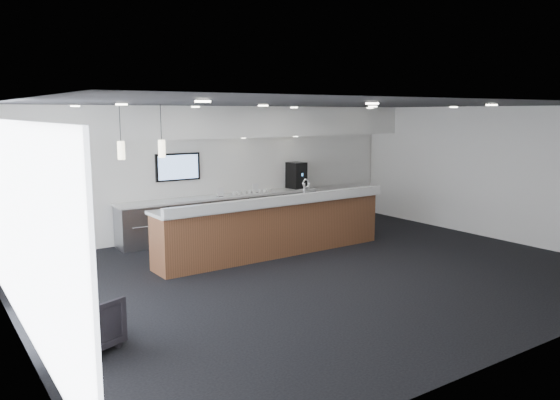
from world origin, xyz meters
TOP-DOWN VIEW (x-y plane):
  - ground at (0.00, 0.00)m, footprint 10.00×10.00m
  - ceiling at (0.00, 0.00)m, footprint 10.00×8.00m
  - back_wall at (0.00, 4.00)m, footprint 10.00×0.02m
  - left_wall at (-5.00, 0.00)m, footprint 0.02×8.00m
  - right_wall at (5.00, 0.00)m, footprint 0.02×8.00m
  - soffit_bulkhead at (0.00, 3.55)m, footprint 10.00×0.90m
  - alcove_panel at (0.00, 3.97)m, footprint 9.80×0.06m
  - window_blinds_wall at (-4.96, 0.00)m, footprint 0.04×7.36m
  - back_credenza at (-0.00, 3.64)m, footprint 5.06×0.66m
  - wall_tv at (-1.00, 3.91)m, footprint 1.05×0.08m
  - pendant_left at (-2.40, 0.80)m, footprint 0.12×0.12m
  - pendant_right at (-3.10, 0.80)m, footprint 0.12×0.12m
  - ceiling_can_lights at (0.00, 0.00)m, footprint 7.00×5.00m
  - service_counter at (0.02, 1.53)m, footprint 5.14×0.96m
  - coffee_machine at (2.14, 3.69)m, footprint 0.41×0.52m
  - info_sign_left at (-0.14, 3.51)m, footprint 0.15×0.03m
  - info_sign_right at (0.84, 3.57)m, footprint 0.17×0.04m
  - armchair at (-4.40, -0.97)m, footprint 0.96×0.95m
  - lounge_guest at (-4.60, -0.01)m, footprint 0.65×0.70m
  - cup_0 at (1.21, 3.54)m, footprint 0.10×0.10m
  - cup_1 at (1.07, 3.54)m, footprint 0.14×0.14m
  - cup_2 at (0.93, 3.54)m, footprint 0.12×0.12m
  - cup_3 at (0.79, 3.54)m, footprint 0.13×0.13m
  - cup_4 at (0.65, 3.54)m, footprint 0.13×0.13m
  - cup_5 at (0.51, 3.54)m, footprint 0.11×0.11m
  - cup_6 at (0.37, 3.54)m, footprint 0.14×0.14m
  - cup_7 at (0.23, 3.54)m, footprint 0.11×0.11m

SIDE VIEW (x-z plane):
  - ground at x=0.00m, z-range 0.00..0.00m
  - armchair at x=-4.40m, z-range 0.00..0.68m
  - back_credenza at x=0.00m, z-range 0.00..0.95m
  - service_counter at x=0.02m, z-range -0.17..1.32m
  - lounge_guest at x=-4.60m, z-range 0.00..1.61m
  - cup_0 at x=1.21m, z-range 0.95..1.04m
  - cup_1 at x=1.07m, z-range 0.95..1.04m
  - cup_2 at x=0.93m, z-range 0.95..1.04m
  - cup_3 at x=0.79m, z-range 0.95..1.04m
  - cup_4 at x=0.65m, z-range 0.95..1.04m
  - cup_5 at x=0.51m, z-range 0.95..1.04m
  - cup_6 at x=0.37m, z-range 0.95..1.04m
  - cup_7 at x=0.23m, z-range 0.95..1.04m
  - info_sign_left at x=-0.14m, z-range 0.95..1.15m
  - info_sign_right at x=0.84m, z-range 0.95..1.17m
  - coffee_machine at x=2.14m, z-range 0.95..1.61m
  - back_wall at x=0.00m, z-range 0.00..3.00m
  - left_wall at x=-5.00m, z-range 0.00..3.00m
  - right_wall at x=5.00m, z-range 0.00..3.00m
  - window_blinds_wall at x=-4.96m, z-range 0.23..2.77m
  - alcove_panel at x=0.00m, z-range 0.90..2.30m
  - wall_tv at x=-1.00m, z-range 1.34..1.96m
  - pendant_left at x=-2.40m, z-range 2.10..2.40m
  - pendant_right at x=-3.10m, z-range 2.10..2.40m
  - soffit_bulkhead at x=0.00m, z-range 2.30..3.00m
  - ceiling_can_lights at x=0.00m, z-range 2.96..2.98m
  - ceiling at x=0.00m, z-range 2.99..3.01m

